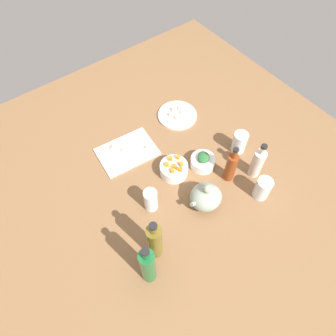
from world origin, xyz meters
The scene contains 29 objects.
tabletop centered at (0.00, 0.00, 1.50)cm, with size 190.00×190.00×3.00cm, color brown.
cutting_board centered at (8.89, -22.76, 3.50)cm, with size 28.41×20.07×1.00cm, color white.
plate_tofu centered at (-26.87, -27.32, 3.60)cm, with size 21.39×21.39×1.20cm, color white.
bowl_greens centered at (-16.65, 6.09, 5.56)cm, with size 12.02×12.02×5.13cm, color white.
bowl_carrots centered at (-2.60, 1.22, 5.99)cm, with size 13.43×13.43×5.98cm, color white.
teapot centered at (-3.87, 22.64, 8.90)cm, with size 16.08×13.64×15.00cm.
bottle_0 centered at (-33.42, 24.43, 11.76)cm, with size 5.61×5.61×21.50cm.
bottle_1 centered at (34.57, 33.88, 15.48)cm, with size 5.89×5.89×28.92cm.
bottle_2 centered at (-21.88, 18.81, 12.11)cm, with size 4.95×4.95×22.36cm.
bottle_3 centered at (27.00, 27.46, 14.54)cm, with size 6.05×6.05×26.78cm.
drinking_glass_0 centered at (-37.23, 9.46, 8.87)cm, with size 7.09×7.09×11.74cm, color white.
drinking_glass_1 centered at (16.55, 9.50, 9.14)cm, with size 6.07×6.07×12.27cm, color white.
drinking_glass_2 centered at (-27.23, 34.67, 8.64)cm, with size 7.18×7.18×11.29cm, color white.
carrot_cube_0 centered at (-3.47, -2.64, 9.88)cm, with size 1.80×1.80×1.80cm, color orange.
carrot_cube_1 centered at (0.49, 3.41, 9.88)cm, with size 1.80×1.80×1.80cm, color orange.
carrot_cube_2 centered at (-0.45, -0.85, 9.88)cm, with size 1.80×1.80×1.80cm, color orange.
carrot_cube_3 centered at (-5.56, 2.92, 9.88)cm, with size 1.80×1.80×1.80cm, color orange.
carrot_cube_4 centered at (-3.37, 4.97, 9.88)cm, with size 1.80×1.80×1.80cm, color orange.
carrot_cube_5 centered at (-2.22, 2.17, 9.88)cm, with size 1.80×1.80×1.80cm, color orange.
carrot_cube_6 centered at (-6.79, -1.12, 9.88)cm, with size 1.80×1.80×1.80cm, color orange.
chopped_greens_mound centered at (-16.65, 6.09, 9.56)cm, with size 6.83×5.72×2.86cm, color #28612F.
tofu_cube_0 centered at (-27.23, -30.83, 5.30)cm, with size 2.20×2.20×2.20cm, color white.
tofu_cube_1 centered at (-24.85, -24.55, 5.30)cm, with size 2.20×2.20×2.20cm, color #E8F1CD.
tofu_cube_2 centered at (-23.48, -28.16, 5.30)cm, with size 2.20×2.20×2.20cm, color white.
tofu_cube_3 centered at (-29.47, -25.17, 5.30)cm, with size 2.20×2.20×2.20cm, color white.
tofu_cube_4 centered at (-30.20, -28.76, 5.30)cm, with size 2.20×2.20×2.20cm, color silver.
dumpling_0 centered at (10.57, -23.16, 5.57)cm, with size 4.46×4.10×3.14cm, color beige.
dumpling_1 centered at (13.99, -27.67, 5.36)cm, with size 5.81×5.80×2.72cm, color beige.
dumpling_2 centered at (0.37, -17.51, 5.30)cm, with size 4.41×3.89×2.59cm, color beige.
Camera 1 is at (47.81, 63.87, 128.30)cm, focal length 32.73 mm.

